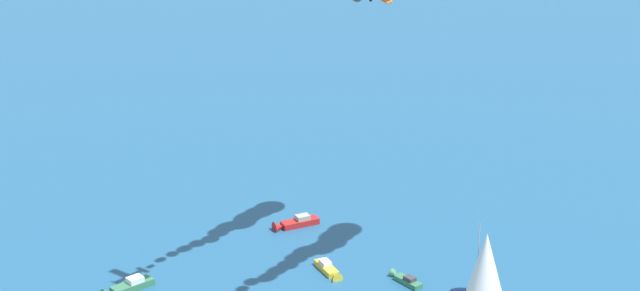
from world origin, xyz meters
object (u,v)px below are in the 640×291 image
object	(u,v)px
sailboat_mid_cluster	(485,267)
motorboat_outer_ring_c	(329,270)
motorboat_outer_ring_b	(404,279)
motorboat_far_stbd	(294,223)
motorboat_far_port	(126,288)

from	to	relation	value
sailboat_mid_cluster	motorboat_outer_ring_c	distance (m)	27.64
sailboat_mid_cluster	motorboat_outer_ring_b	xyz separation A→B (m)	(10.80, 9.10, -5.73)
motorboat_far_stbd	motorboat_outer_ring_b	bearing A→B (deg)	-160.97
sailboat_mid_cluster	motorboat_outer_ring_b	bearing A→B (deg)	40.12
motorboat_outer_ring_b	motorboat_outer_ring_c	xyz separation A→B (m)	(7.76, 10.58, 0.06)
motorboat_far_port	motorboat_outer_ring_c	distance (m)	34.51
motorboat_far_port	sailboat_mid_cluster	distance (m)	59.42
motorboat_far_port	motorboat_far_stbd	xyz separation A→B (m)	(13.25, -34.96, -0.02)
sailboat_mid_cluster	motorboat_outer_ring_b	world-z (taller)	sailboat_mid_cluster
motorboat_far_stbd	motorboat_outer_ring_c	distance (m)	19.82
motorboat_far_port	sailboat_mid_cluster	size ratio (longest dim) A/B	0.69
motorboat_outer_ring_b	motorboat_far_port	bearing A→B (deg)	72.16
motorboat_outer_ring_c	sailboat_mid_cluster	bearing A→B (deg)	-133.33
motorboat_outer_ring_b	motorboat_far_stbd	bearing A→B (deg)	19.03
motorboat_outer_ring_c	motorboat_far_port	bearing A→B (deg)	79.06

